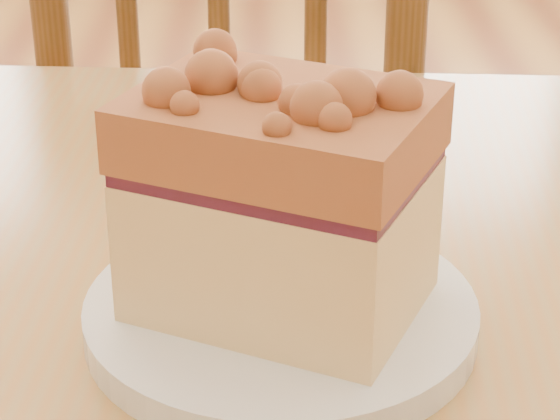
% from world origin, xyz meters
% --- Properties ---
extents(cafe_chair_main, '(0.51, 0.51, 0.89)m').
position_xyz_m(cafe_chair_main, '(-0.08, 0.80, 0.45)').
color(cafe_chair_main, brown).
rests_on(cafe_chair_main, ground).
extents(plate, '(0.19, 0.19, 0.02)m').
position_xyz_m(plate, '(-0.08, 0.21, 0.76)').
color(plate, white).
rests_on(plate, cafe_table_main).
extents(cake_slice, '(0.17, 0.15, 0.12)m').
position_xyz_m(cake_slice, '(-0.08, 0.21, 0.82)').
color(cake_slice, '#FFD590').
rests_on(cake_slice, plate).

